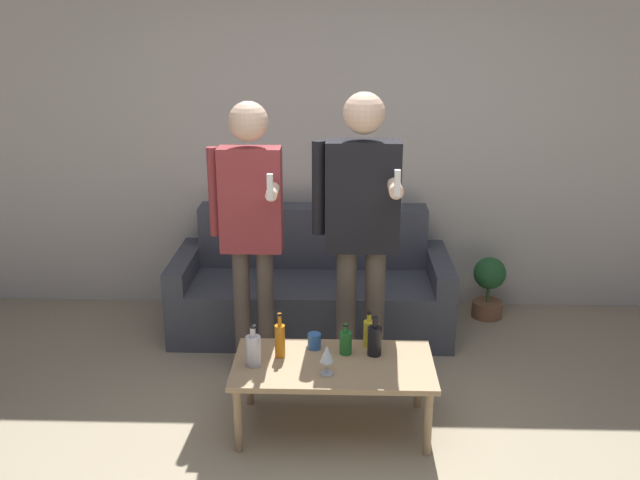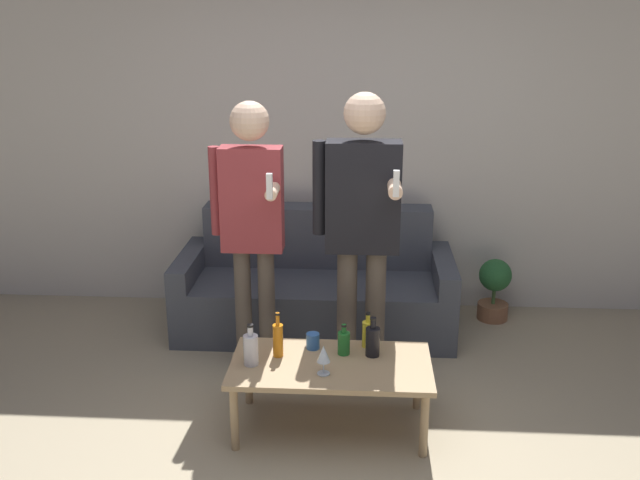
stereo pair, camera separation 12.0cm
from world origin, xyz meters
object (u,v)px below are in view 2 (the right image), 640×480
(coffee_table, at_px, (331,370))
(person_standing_right, at_px, (362,218))
(couch, at_px, (316,288))
(bottle_orange, at_px, (344,342))
(person_standing_left, at_px, (252,216))

(coffee_table, height_order, person_standing_right, person_standing_right)
(couch, height_order, bottle_orange, couch)
(bottle_orange, bearing_deg, person_standing_right, 78.63)
(person_standing_right, bearing_deg, coffee_table, -105.76)
(coffee_table, xyz_separation_m, person_standing_left, (-0.50, 0.59, 0.69))
(couch, xyz_separation_m, person_standing_left, (-0.33, -0.74, 0.75))
(coffee_table, relative_size, bottle_orange, 6.12)
(coffee_table, bearing_deg, couch, 97.31)
(couch, height_order, coffee_table, couch)
(bottle_orange, bearing_deg, couch, 100.96)
(bottle_orange, height_order, person_standing_left, person_standing_left)
(couch, distance_m, person_standing_left, 1.10)
(person_standing_left, relative_size, person_standing_right, 0.97)
(couch, relative_size, person_standing_left, 1.13)
(bottle_orange, distance_m, person_standing_left, 0.94)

